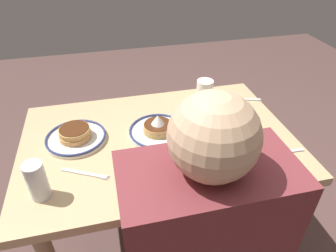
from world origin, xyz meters
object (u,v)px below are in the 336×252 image
object	(u,v)px
plate_far_side	(158,130)
butter_knife	(177,175)
plate_near_main	(76,136)
fork_near	(85,174)
coffee_mug	(205,89)
drinking_glass	(38,183)
tea_spoon	(274,153)
plate_far_companion	(225,162)
plate_center_pancakes	(236,116)
fork_far	(243,99)

from	to	relation	value
plate_far_side	butter_knife	size ratio (longest dim) A/B	1.16
plate_near_main	fork_near	bearing A→B (deg)	98.73
coffee_mug	drinking_glass	size ratio (longest dim) A/B	0.78
plate_near_main	tea_spoon	world-z (taller)	plate_near_main
coffee_mug	drinking_glass	xyz separation A→B (m)	(0.78, 0.51, 0.01)
plate_far_companion	butter_knife	world-z (taller)	plate_far_companion
plate_center_pancakes	fork_near	distance (m)	0.74
fork_far	butter_knife	xyz separation A→B (m)	(0.49, 0.46, -0.00)
plate_far_companion	fork_far	world-z (taller)	plate_far_companion
drinking_glass	fork_far	bearing A→B (deg)	-155.24
plate_center_pancakes	drinking_glass	bearing A→B (deg)	18.56
drinking_glass	coffee_mug	bearing A→B (deg)	-146.47
plate_far_side	tea_spoon	world-z (taller)	plate_far_side
plate_far_companion	fork_near	xyz separation A→B (m)	(0.54, -0.07, -0.01)
fork_far	tea_spoon	distance (m)	0.44
fork_near	drinking_glass	bearing A→B (deg)	26.63
plate_far_companion	tea_spoon	size ratio (longest dim) A/B	1.25
drinking_glass	butter_knife	size ratio (longest dim) A/B	0.65
drinking_glass	fork_near	distance (m)	0.18
plate_far_companion	plate_center_pancakes	bearing A→B (deg)	-121.68
coffee_mug	butter_knife	bearing A→B (deg)	61.26
plate_center_pancakes	fork_far	world-z (taller)	plate_center_pancakes
plate_far_companion	coffee_mug	distance (m)	0.52
plate_near_main	butter_knife	distance (m)	0.49
plate_far_side	fork_far	world-z (taller)	plate_far_side
coffee_mug	tea_spoon	distance (m)	0.52
drinking_glass	fork_near	size ratio (longest dim) A/B	0.81
plate_center_pancakes	plate_far_side	bearing A→B (deg)	3.83
fork_near	butter_knife	world-z (taller)	same
drinking_glass	fork_near	bearing A→B (deg)	-153.37
coffee_mug	fork_near	xyz separation A→B (m)	(0.63, 0.44, -0.05)
plate_far_side	drinking_glass	world-z (taller)	drinking_glass
fork_near	tea_spoon	world-z (taller)	tea_spoon
plate_far_companion	fork_far	bearing A→B (deg)	-122.91
coffee_mug	fork_far	size ratio (longest dim) A/B	0.60
fork_far	tea_spoon	bearing A→B (deg)	81.09
fork_far	tea_spoon	xyz separation A→B (m)	(0.07, 0.44, 0.00)
plate_center_pancakes	plate_far_companion	size ratio (longest dim) A/B	0.78
fork_near	tea_spoon	size ratio (longest dim) A/B	0.86
coffee_mug	fork_near	size ratio (longest dim) A/B	0.64
fork_near	plate_center_pancakes	bearing A→B (deg)	-163.23
plate_far_side	butter_knife	distance (m)	0.28
plate_far_side	tea_spoon	bearing A→B (deg)	150.03
coffee_mug	butter_knife	xyz separation A→B (m)	(0.29, 0.53, -0.05)
fork_near	fork_far	world-z (taller)	same
plate_near_main	plate_far_side	world-z (taller)	plate_far_side
plate_center_pancakes	plate_far_side	xyz separation A→B (m)	(0.39, 0.03, 0.01)
plate_center_pancakes	plate_far_side	distance (m)	0.39
coffee_mug	fork_near	world-z (taller)	coffee_mug
plate_center_pancakes	plate_far_side	world-z (taller)	plate_far_side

